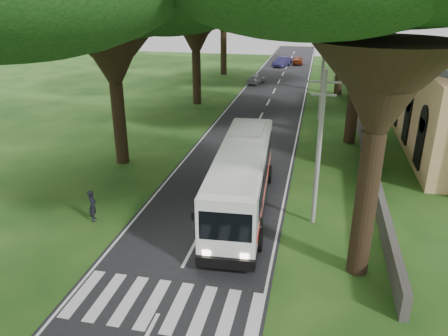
# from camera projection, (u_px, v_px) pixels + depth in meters

# --- Properties ---
(ground) EXTENTS (140.00, 140.00, 0.00)m
(ground) POSITION_uv_depth(u_px,v_px,m) (179.00, 275.00, 18.75)
(ground) COLOR #163F12
(ground) RESTS_ON ground
(road) EXTENTS (8.00, 120.00, 0.04)m
(road) POSITION_uv_depth(u_px,v_px,m) (259.00, 119.00, 41.37)
(road) COLOR black
(road) RESTS_ON ground
(crosswalk) EXTENTS (8.00, 3.00, 0.01)m
(crosswalk) POSITION_uv_depth(u_px,v_px,m) (163.00, 306.00, 16.94)
(crosswalk) COLOR silver
(crosswalk) RESTS_ON ground
(property_wall) EXTENTS (0.35, 50.00, 1.20)m
(property_wall) POSITION_uv_depth(u_px,v_px,m) (359.00, 122.00, 38.47)
(property_wall) COLOR #383533
(property_wall) RESTS_ON ground
(pole_near) EXTENTS (1.60, 0.24, 8.00)m
(pole_near) POSITION_uv_depth(u_px,v_px,m) (319.00, 147.00, 21.52)
(pole_near) COLOR gray
(pole_near) RESTS_ON ground
(pole_mid) EXTENTS (1.60, 0.24, 8.00)m
(pole_mid) POSITION_uv_depth(u_px,v_px,m) (322.00, 76.00, 39.62)
(pole_mid) COLOR gray
(pole_mid) RESTS_ON ground
(pole_far) EXTENTS (1.60, 0.24, 8.00)m
(pole_far) POSITION_uv_depth(u_px,v_px,m) (324.00, 49.00, 57.72)
(pole_far) COLOR gray
(pole_far) RESTS_ON ground
(coach_bus) EXTENTS (3.46, 12.40, 3.62)m
(coach_bus) POSITION_uv_depth(u_px,v_px,m) (242.00, 176.00, 23.79)
(coach_bus) COLOR white
(coach_bus) RESTS_ON ground
(distant_car_a) EXTENTS (2.32, 3.78, 1.20)m
(distant_car_a) POSITION_uv_depth(u_px,v_px,m) (256.00, 79.00, 57.08)
(distant_car_a) COLOR #99999D
(distant_car_a) RESTS_ON road
(distant_car_b) EXTENTS (2.96, 4.85, 1.51)m
(distant_car_b) POSITION_uv_depth(u_px,v_px,m) (282.00, 62.00, 70.06)
(distant_car_b) COLOR navy
(distant_car_b) RESTS_ON road
(distant_car_c) EXTENTS (1.80, 4.10, 1.17)m
(distant_car_c) POSITION_uv_depth(u_px,v_px,m) (298.00, 60.00, 72.30)
(distant_car_c) COLOR maroon
(distant_car_c) RESTS_ON road
(pedestrian) EXTENTS (0.60, 0.73, 1.72)m
(pedestrian) POSITION_uv_depth(u_px,v_px,m) (93.00, 206.00, 22.94)
(pedestrian) COLOR black
(pedestrian) RESTS_ON ground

